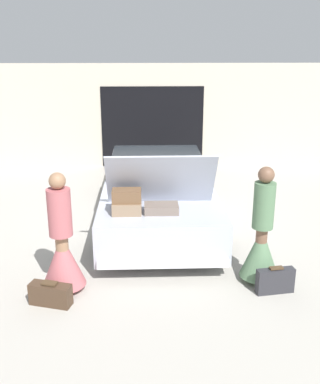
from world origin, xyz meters
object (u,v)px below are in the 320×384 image
suitcase_beside_left_person (51,294)px  suitcase_beside_right_person (275,281)px  car (157,189)px  person_right (261,242)px  person_left (62,250)px

suitcase_beside_left_person → suitcase_beside_right_person: (3.01, 0.18, 0.03)m
car → person_right: size_ratio=3.02×
car → suitcase_beside_right_person: (1.52, -2.94, -0.39)m
person_left → suitcase_beside_right_person: (2.90, -0.20, -0.42)m
person_right → suitcase_beside_left_person: bearing=100.0°
car → person_left: 3.06m
person_right → suitcase_beside_left_person: person_right is taller
car → person_left: car is taller
car → suitcase_beside_right_person: size_ratio=9.56×
person_left → car: bearing=149.7°
car → person_right: 2.95m
suitcase_beside_left_person → car: bearing=64.4°
person_left → suitcase_beside_right_person: 2.93m
person_left → suitcase_beside_left_person: 0.61m
suitcase_beside_left_person → suitcase_beside_right_person: size_ratio=1.08×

